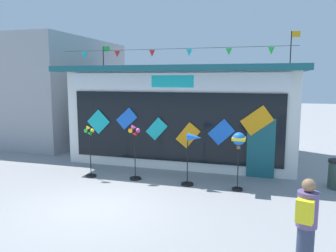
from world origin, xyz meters
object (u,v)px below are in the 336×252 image
(wind_spinner_far_left, at_px, (90,151))
(person_near_camera, at_px, (306,225))
(wind_spinner_center_left, at_px, (192,150))
(wind_spinner_center_right, at_px, (239,144))
(kite_shop_building, at_px, (189,112))
(wind_spinner_left, at_px, (135,149))

(wind_spinner_far_left, distance_m, person_near_camera, 7.47)
(wind_spinner_far_left, bearing_deg, wind_spinner_center_left, 1.45)
(wind_spinner_far_left, bearing_deg, person_near_camera, -32.61)
(wind_spinner_center_left, bearing_deg, wind_spinner_center_right, -2.04)
(wind_spinner_far_left, distance_m, wind_spinner_center_right, 4.89)
(wind_spinner_center_right, bearing_deg, kite_shop_building, 120.94)
(wind_spinner_left, height_order, person_near_camera, wind_spinner_left)
(wind_spinner_far_left, xyz_separation_m, wind_spinner_center_right, (4.86, 0.04, 0.53))
(wind_spinner_left, xyz_separation_m, person_near_camera, (4.75, -4.18, -0.13))
(wind_spinner_far_left, height_order, wind_spinner_left, wind_spinner_left)
(wind_spinner_center_left, distance_m, wind_spinner_center_right, 1.41)
(wind_spinner_left, distance_m, wind_spinner_center_right, 3.34)
(wind_spinner_far_left, bearing_deg, wind_spinner_center_right, 0.45)
(wind_spinner_far_left, relative_size, wind_spinner_center_left, 1.06)
(wind_spinner_center_left, bearing_deg, wind_spinner_far_left, -178.55)
(wind_spinner_far_left, relative_size, wind_spinner_center_right, 1.00)
(wind_spinner_far_left, bearing_deg, kite_shop_building, 59.31)
(wind_spinner_far_left, xyz_separation_m, person_near_camera, (6.29, -4.03, 0.01))
(kite_shop_building, relative_size, wind_spinner_center_right, 5.08)
(kite_shop_building, height_order, wind_spinner_far_left, kite_shop_building)
(wind_spinner_left, distance_m, wind_spinner_center_left, 1.93)
(wind_spinner_far_left, relative_size, person_near_camera, 1.03)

